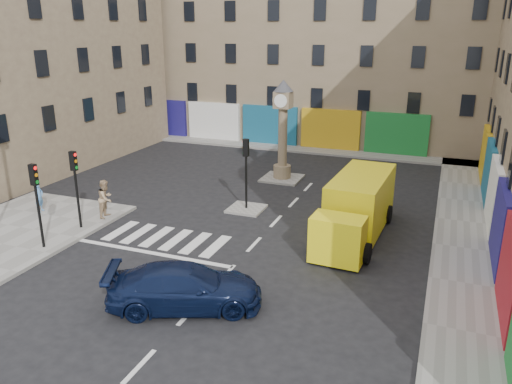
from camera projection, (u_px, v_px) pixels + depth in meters
The scene contains 15 objects.
ground at pixel (215, 286), 18.63m from camera, with size 120.00×120.00×0.00m, color black.
sidewalk_right at pixel (463, 222), 24.48m from camera, with size 2.60×30.00×0.15m, color gray.
sidewalk_far at pixel (290, 148), 39.63m from camera, with size 32.00×2.40×0.15m, color gray.
island_near at pixel (246, 209), 26.38m from camera, with size 1.80×1.80×0.12m, color gray.
island_far at pixel (282, 178), 31.69m from camera, with size 2.40×2.40×0.12m, color gray.
building_far at pixel (313, 36), 42.12m from camera, with size 32.00×10.00×17.00m, color #88745B.
building_left at pixel (34, 54), 33.40m from camera, with size 8.00×20.00×15.00m, color #8D7C5C.
traffic_light_left_near at pixel (36, 193), 20.82m from camera, with size 0.28×0.22×3.70m.
traffic_light_left_far at pixel (75, 177), 22.95m from camera, with size 0.28×0.22×3.70m.
traffic_light_island at pixel (246, 162), 25.58m from camera, with size 0.28×0.22×3.70m.
clock_pillar at pixel (283, 124), 30.59m from camera, with size 1.20×1.20×6.10m.
navy_sedan at pixel (185, 287), 17.01m from camera, with size 2.14×5.26×1.53m, color #0B1432.
yellow_van at pixel (357, 207), 22.87m from camera, with size 2.81×7.47×2.68m.
pedestrian_blue at pixel (39, 197), 25.51m from camera, with size 0.57×0.37×1.56m, color #5F9ADB.
pedestrian_tan at pixel (106, 198), 24.75m from camera, with size 0.93×0.72×1.91m, color tan.
Camera 1 is at (7.40, -14.92, 9.19)m, focal length 35.00 mm.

